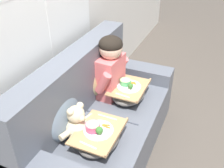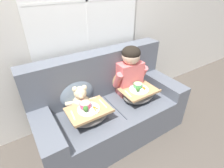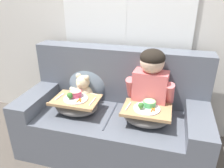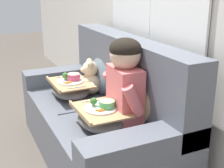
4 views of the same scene
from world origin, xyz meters
The scene contains 8 objects.
ground_plane centered at (0.00, 0.00, 0.00)m, with size 14.00×14.00×0.00m, color #4C443D.
couch centered at (0.00, 0.07, 0.36)m, with size 1.80×0.84×1.02m.
throw_pillow_behind_child centered at (0.34, 0.23, 0.65)m, with size 0.43×0.21×0.44m.
throw_pillow_behind_teddy centered at (-0.34, 0.23, 0.65)m, with size 0.43×0.21×0.45m.
child_figure centered at (0.34, 0.10, 0.80)m, with size 0.46×0.23×0.64m.
teddy_bear centered at (-0.34, 0.10, 0.59)m, with size 0.35×0.26×0.33m.
lap_tray_child centered at (0.34, -0.09, 0.53)m, with size 0.43×0.33×0.22m.
lap_tray_teddy centered at (-0.34, -0.09, 0.53)m, with size 0.44×0.33×0.22m.
Camera 4 is at (2.22, -0.89, 1.46)m, focal length 50.00 mm.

